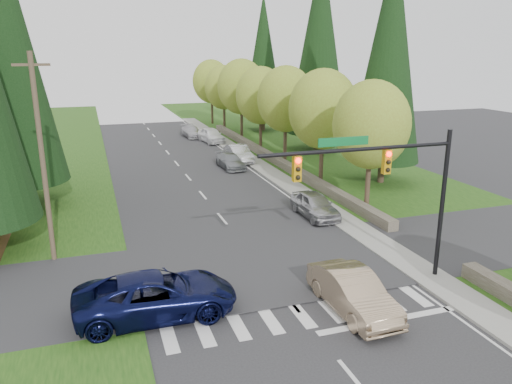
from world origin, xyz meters
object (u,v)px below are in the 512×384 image
parked_car_b (230,161)px  parked_car_c (239,154)px  parked_car_d (211,135)px  sedan_champagne (353,292)px  suv_navy (156,295)px  parked_car_a (315,205)px  parked_car_e (192,132)px

parked_car_b → parked_car_c: parked_car_c is taller
parked_car_b → parked_car_d: size_ratio=0.91×
parked_car_b → sedan_champagne: bearing=-97.2°
suv_navy → parked_car_c: suv_navy is taller
suv_navy → sedan_champagne: bearing=-105.3°
suv_navy → parked_car_a: bearing=-49.9°
parked_car_a → parked_car_b: size_ratio=1.02×
suv_navy → parked_car_a: suv_navy is taller
suv_navy → parked_car_d: (10.98, 36.65, -0.04)m
parked_car_c → parked_car_d: bearing=89.1°
parked_car_a → parked_car_d: 27.56m
parked_car_a → parked_car_c: (0.00, 16.69, 0.02)m
sedan_champagne → parked_car_d: size_ratio=1.03×
parked_car_a → parked_car_e: (-1.40, 31.66, -0.09)m
parked_car_a → parked_car_b: (-1.40, 14.52, -0.13)m
sedan_champagne → parked_car_c: 28.09m
sedan_champagne → parked_car_e: sedan_champagne is taller
parked_car_a → parked_car_d: size_ratio=0.93×
parked_car_d → parked_car_c: bearing=-97.1°
parked_car_b → parked_car_e: (0.00, 17.14, 0.03)m
parked_car_b → parked_car_d: (1.40, 13.04, 0.19)m
sedan_champagne → parked_car_d: parked_car_d is taller
parked_car_a → parked_car_c: parked_car_c is taller
sedan_champagne → parked_car_c: (3.55, 27.87, -0.03)m
sedan_champagne → suv_navy: suv_navy is taller
parked_car_c → parked_car_b: bearing=-123.7°
parked_car_b → suv_navy: bearing=-114.5°
suv_navy → parked_car_c: bearing=-22.6°
sedan_champagne → parked_car_c: size_ratio=1.04×
sedan_champagne → parked_car_e: size_ratio=1.08×
parked_car_a → parked_car_c: bearing=89.4°
suv_navy → parked_car_b: suv_navy is taller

